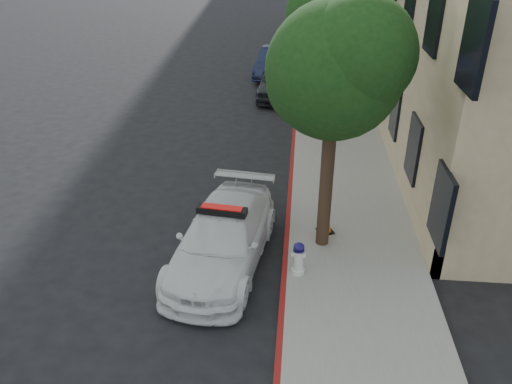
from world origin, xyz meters
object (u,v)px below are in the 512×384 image
object	(u,v)px
police_car	(223,238)
parked_car_mid	(278,80)
traffic_cone	(326,220)
parked_car_far	(275,62)
fire_hydrant	(298,259)

from	to	relation	value
police_car	parked_car_mid	world-z (taller)	police_car
police_car	traffic_cone	bearing A→B (deg)	35.69
parked_car_far	fire_hydrant	distance (m)	16.82
parked_car_mid	parked_car_far	bearing A→B (deg)	96.49
parked_car_far	fire_hydrant	xyz separation A→B (m)	(1.50, -16.75, -0.18)
police_car	parked_car_mid	distance (m)	12.79
parked_car_mid	traffic_cone	size ratio (longest dim) A/B	6.10
police_car	traffic_cone	world-z (taller)	police_car
parked_car_mid	traffic_cone	world-z (taller)	parked_car_mid
parked_car_mid	fire_hydrant	bearing A→B (deg)	-84.15
police_car	parked_car_far	size ratio (longest dim) A/B	1.10
parked_car_mid	traffic_cone	bearing A→B (deg)	-80.26
fire_hydrant	traffic_cone	world-z (taller)	fire_hydrant
police_car	parked_car_far	world-z (taller)	police_car
parked_car_far	police_car	bearing A→B (deg)	-83.55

